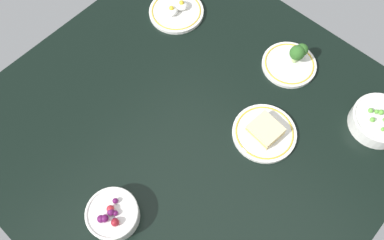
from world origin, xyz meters
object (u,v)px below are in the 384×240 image
(bowl_berries, at_px, (113,215))
(plate_sandwich, at_px, (265,132))
(plate_eggs, at_px, (176,11))
(plate_broccoli, at_px, (292,61))
(bowl_peas, at_px, (379,120))

(bowl_berries, relative_size, plate_sandwich, 0.74)
(plate_eggs, distance_m, bowl_berries, 0.72)
(plate_broccoli, bearing_deg, bowl_peas, -90.98)
(plate_eggs, xyz_separation_m, plate_sandwich, (-0.16, -0.51, 0.00))
(plate_sandwich, relative_size, plate_broccoli, 1.09)
(bowl_berries, distance_m, bowl_peas, 0.80)
(plate_eggs, height_order, plate_sandwich, same)
(plate_sandwich, bearing_deg, plate_eggs, 72.36)
(plate_eggs, distance_m, bowl_peas, 0.74)
(plate_broccoli, xyz_separation_m, bowl_peas, (-0.01, -0.31, 0.01))
(plate_sandwich, xyz_separation_m, plate_broccoli, (0.25, 0.09, 0.01))
(bowl_berries, relative_size, bowl_peas, 0.85)
(bowl_peas, bearing_deg, plate_eggs, 96.66)
(bowl_berries, bearing_deg, plate_eggs, 30.19)
(plate_sandwich, height_order, bowl_peas, bowl_peas)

